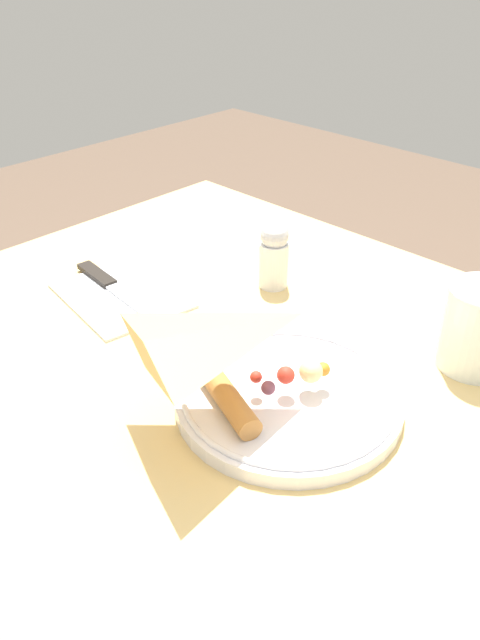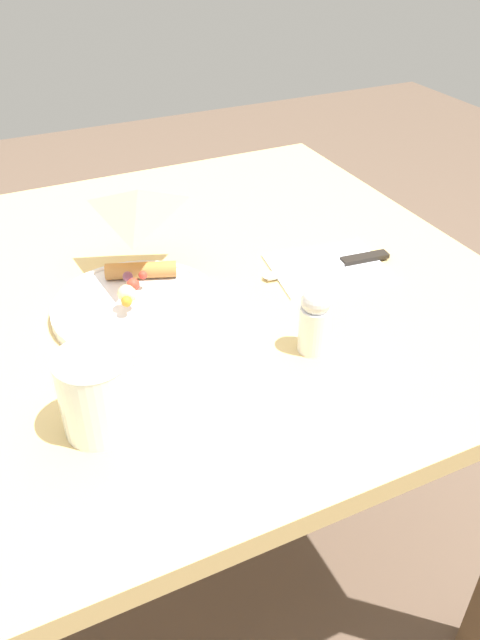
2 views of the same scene
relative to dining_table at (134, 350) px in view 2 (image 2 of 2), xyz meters
The scene contains 7 objects.
ground_plane 0.63m from the dining_table, ahead, with size 6.00×6.00×0.00m, color brown.
dining_table is the anchor object (origin of this frame).
plate_pizza 0.12m from the dining_table, 95.04° to the left, with size 0.23×0.23×0.06m.
milk_glass 0.30m from the dining_table, 67.04° to the left, with size 0.08×0.08×0.10m.
napkin_folded 0.32m from the dining_table, 168.85° to the left, with size 0.19×0.16×0.00m.
butter_knife 0.34m from the dining_table, 169.03° to the left, with size 0.21×0.04×0.01m.
salt_shaker 0.32m from the dining_table, 128.48° to the left, with size 0.04×0.04×0.09m.
Camera 2 is at (0.18, 0.75, 1.23)m, focal length 35.00 mm.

